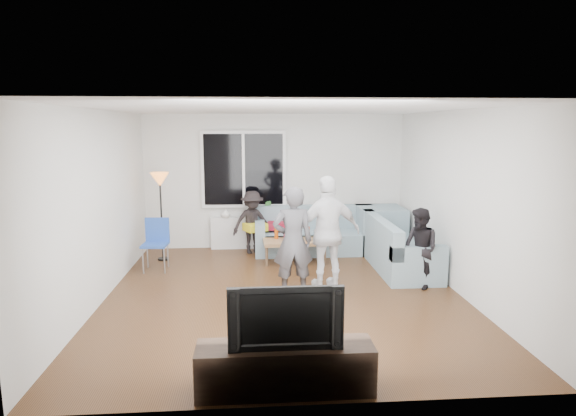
{
  "coord_description": "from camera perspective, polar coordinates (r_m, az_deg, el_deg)",
  "views": [
    {
      "loc": [
        -0.43,
        -6.51,
        2.39
      ],
      "look_at": [
        0.1,
        0.6,
        1.15
      ],
      "focal_mm": 29.83,
      "sensor_mm": 36.0,
      "label": 1
    }
  ],
  "objects": [
    {
      "name": "cushion_red",
      "position": [
        9.04,
        -1.31,
        -2.13
      ],
      "size": [
        0.4,
        0.34,
        0.13
      ],
      "primitive_type": "cube",
      "rotation": [
        0.0,
        0.0,
        -0.13
      ],
      "color": "maroon",
      "rests_on": "sofa_back_section"
    },
    {
      "name": "spectator_back",
      "position": [
        8.99,
        -4.27,
        -1.7
      ],
      "size": [
        0.86,
        0.65,
        1.18
      ],
      "primitive_type": "imported",
      "rotation": [
        0.0,
        0.0,
        0.32
      ],
      "color": "black",
      "rests_on": "floor"
    },
    {
      "name": "side_chair",
      "position": [
        8.21,
        -15.55,
        -4.3
      ],
      "size": [
        0.43,
        0.43,
        0.86
      ],
      "primitive_type": null,
      "rotation": [
        0.0,
        0.0,
        -0.07
      ],
      "color": "#284EAD",
      "rests_on": "floor"
    },
    {
      "name": "sofa_right_section",
      "position": [
        8.24,
        13.21,
        -4.19
      ],
      "size": [
        2.0,
        0.85,
        0.85
      ],
      "primitive_type": null,
      "rotation": [
        0.0,
        0.0,
        1.57
      ],
      "color": "gray",
      "rests_on": "floor"
    },
    {
      "name": "vase",
      "position": [
        9.29,
        -7.43,
        -0.64
      ],
      "size": [
        0.18,
        0.18,
        0.17
      ],
      "primitive_type": "imported",
      "rotation": [
        0.0,
        0.0,
        0.09
      ],
      "color": "white",
      "rests_on": "radiator"
    },
    {
      "name": "ceiling",
      "position": [
        6.52,
        -0.5,
        11.89
      ],
      "size": [
        5.0,
        5.5,
        0.04
      ],
      "primitive_type": "cube",
      "color": "white",
      "rests_on": "ground"
    },
    {
      "name": "window_mullion",
      "position": [
        9.19,
        -5.32,
        4.58
      ],
      "size": [
        0.05,
        0.03,
        1.35
      ],
      "primitive_type": "cube",
      "color": "white",
      "rests_on": "window_frame"
    },
    {
      "name": "bottle_c",
      "position": [
        8.6,
        1.03,
        -2.89
      ],
      "size": [
        0.07,
        0.07,
        0.18
      ],
      "primitive_type": "cylinder",
      "color": "black",
      "rests_on": "coffee_table"
    },
    {
      "name": "window_frame",
      "position": [
        9.23,
        -5.31,
        4.61
      ],
      "size": [
        1.62,
        0.06,
        1.47
      ],
      "primitive_type": "cube",
      "color": "white",
      "rests_on": "wall_back"
    },
    {
      "name": "player_right",
      "position": [
        7.0,
        4.82,
        -2.98
      ],
      "size": [
        1.05,
        0.62,
        1.68
      ],
      "primitive_type": "imported",
      "rotation": [
        0.0,
        0.0,
        3.37
      ],
      "color": "white",
      "rests_on": "floor"
    },
    {
      "name": "radiator",
      "position": [
        9.39,
        -5.2,
        -2.97
      ],
      "size": [
        1.3,
        0.12,
        0.62
      ],
      "primitive_type": "cube",
      "color": "silver",
      "rests_on": "floor"
    },
    {
      "name": "bottle_a",
      "position": [
        8.48,
        -1.4,
        -3.05
      ],
      "size": [
        0.07,
        0.07,
        0.19
      ],
      "primitive_type": "cylinder",
      "color": "#C34B0B",
      "rests_on": "coffee_table"
    },
    {
      "name": "wall_front",
      "position": [
        3.91,
        2.19,
        -6.3
      ],
      "size": [
        5.0,
        0.04,
        2.6
      ],
      "primitive_type": "cube",
      "color": "silver",
      "rests_on": "ground"
    },
    {
      "name": "wall_back",
      "position": [
        9.35,
        -1.59,
        3.17
      ],
      "size": [
        5.0,
        0.04,
        2.6
      ],
      "primitive_type": "cube",
      "color": "silver",
      "rests_on": "ground"
    },
    {
      "name": "bottle_d",
      "position": [
        8.35,
        2.36,
        -3.06
      ],
      "size": [
        0.07,
        0.07,
        0.24
      ],
      "primitive_type": "cylinder",
      "color": "red",
      "rests_on": "coffee_table"
    },
    {
      "name": "sofa_back_section",
      "position": [
        9.07,
        3.34,
        -2.66
      ],
      "size": [
        2.3,
        0.85,
        0.85
      ],
      "primitive_type": null,
      "color": "gray",
      "rests_on": "floor"
    },
    {
      "name": "window_glass",
      "position": [
        9.2,
        -5.32,
        4.59
      ],
      "size": [
        1.5,
        0.02,
        1.35
      ],
      "primitive_type": "cube",
      "color": "black",
      "rests_on": "window_frame"
    },
    {
      "name": "spectator_right",
      "position": [
        7.33,
        15.46,
        -4.66
      ],
      "size": [
        0.62,
        0.7,
        1.19
      ],
      "primitive_type": "imported",
      "rotation": [
        0.0,
        0.0,
        -1.24
      ],
      "color": "black",
      "rests_on": "floor"
    },
    {
      "name": "wall_right",
      "position": [
        7.22,
        19.89,
        0.6
      ],
      "size": [
        0.04,
        5.5,
        2.6
      ],
      "primitive_type": "cube",
      "color": "silver",
      "rests_on": "ground"
    },
    {
      "name": "floor",
      "position": [
        6.95,
        -0.47,
        -10.42
      ],
      "size": [
        5.0,
        5.5,
        0.04
      ],
      "primitive_type": "cube",
      "color": "#56351C",
      "rests_on": "ground"
    },
    {
      "name": "pitcher",
      "position": [
        8.42,
        0.04,
        -3.2
      ],
      "size": [
        0.17,
        0.17,
        0.17
      ],
      "primitive_type": "cylinder",
      "color": "maroon",
      "rests_on": "coffee_table"
    },
    {
      "name": "bottle_b",
      "position": [
        8.27,
        -0.13,
        -3.3
      ],
      "size": [
        0.08,
        0.08,
        0.21
      ],
      "primitive_type": "cylinder",
      "color": "#409F1C",
      "rests_on": "coffee_table"
    },
    {
      "name": "coffee_table",
      "position": [
        8.48,
        0.79,
        -5.09
      ],
      "size": [
        1.12,
        0.64,
        0.4
      ],
      "primitive_type": "cube",
      "rotation": [
        0.0,
        0.0,
        0.04
      ],
      "color": "#AA7952",
      "rests_on": "floor"
    },
    {
      "name": "tv_console",
      "position": [
        4.56,
        -0.33,
        -18.52
      ],
      "size": [
        1.6,
        0.4,
        0.44
      ],
      "primitive_type": "cube",
      "color": "#34251A",
      "rests_on": "floor"
    },
    {
      "name": "floor_lamp",
      "position": [
        8.76,
        -14.85,
        -1.05
      ],
      "size": [
        0.32,
        0.32,
        1.56
      ],
      "primitive_type": null,
      "color": "orange",
      "rests_on": "floor"
    },
    {
      "name": "television",
      "position": [
        4.34,
        -0.34,
        -12.57
      ],
      "size": [
        1.01,
        0.13,
        0.58
      ],
      "primitive_type": "imported",
      "color": "black",
      "rests_on": "tv_console"
    },
    {
      "name": "wall_left",
      "position": [
        6.92,
        -21.79,
        0.1
      ],
      "size": [
        0.04,
        5.5,
        2.6
      ],
      "primitive_type": "cube",
      "color": "silver",
      "rests_on": "ground"
    },
    {
      "name": "sofa_corner",
      "position": [
        9.31,
        10.93,
        -2.49
      ],
      "size": [
        0.85,
        0.85,
        0.85
      ],
      "primitive_type": "cube",
      "color": "gray",
      "rests_on": "floor"
    },
    {
      "name": "player_left",
      "position": [
        6.7,
        0.58,
        -4.02
      ],
      "size": [
        0.6,
        0.42,
        1.56
      ],
      "primitive_type": "imported",
      "rotation": [
        0.0,
        0.0,
        3.22
      ],
      "color": "#48474C",
      "rests_on": "floor"
    },
    {
      "name": "cushion_yellow",
      "position": [
        8.95,
        -3.94,
        -2.27
      ],
      "size": [
        0.49,
        0.46,
        0.14
      ],
      "primitive_type": "cube",
      "rotation": [
        0.0,
        0.0,
        0.49
      ],
      "color": "yellow",
      "rests_on": "sofa_back_section"
    },
    {
      "name": "potted_plant",
      "position": [
        9.27,
        -2.56,
        -0.1
      ],
      "size": [
        0.18,
        0.15,
        0.33
      ],
      "primitive_type": "imported",
      "rotation": [
        0.0,
        0.0,
        0.0
      ],
      "color": "#316A2A",
      "rests_on": "radiator"
    }
  ]
}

